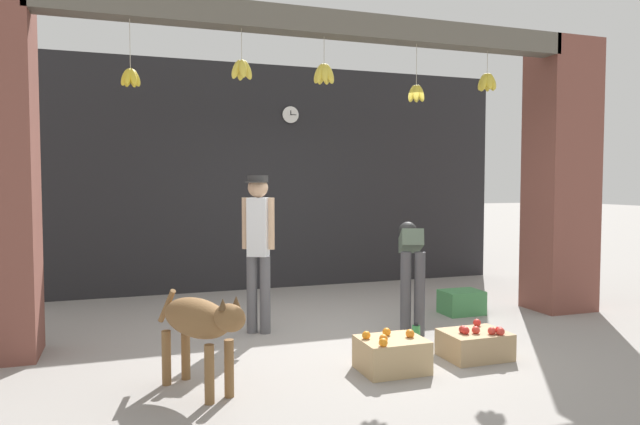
{
  "coord_description": "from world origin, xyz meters",
  "views": [
    {
      "loc": [
        -1.96,
        -5.32,
        1.56
      ],
      "look_at": [
        0.0,
        0.42,
        1.24
      ],
      "focal_mm": 32.0,
      "sensor_mm": 36.0,
      "label": 1
    }
  ],
  "objects_px": {
    "worker_stooping": "(411,259)",
    "produce_box_green": "(461,302)",
    "shopkeeper": "(258,241)",
    "dog": "(200,322)",
    "fruit_crate_oranges": "(392,354)",
    "wall_clock": "(290,115)",
    "water_bottle": "(416,336)",
    "fruit_crate_apples": "(475,344)"
  },
  "relations": [
    {
      "from": "dog",
      "to": "worker_stooping",
      "type": "xyz_separation_m",
      "value": [
        2.34,
        1.12,
        0.22
      ]
    },
    {
      "from": "produce_box_green",
      "to": "water_bottle",
      "type": "distance_m",
      "value": 1.58
    },
    {
      "from": "shopkeeper",
      "to": "worker_stooping",
      "type": "height_order",
      "value": "shopkeeper"
    },
    {
      "from": "shopkeeper",
      "to": "fruit_crate_oranges",
      "type": "height_order",
      "value": "shopkeeper"
    },
    {
      "from": "dog",
      "to": "produce_box_green",
      "type": "distance_m",
      "value": 3.62
    },
    {
      "from": "dog",
      "to": "fruit_crate_apples",
      "type": "height_order",
      "value": "dog"
    },
    {
      "from": "fruit_crate_oranges",
      "to": "fruit_crate_apples",
      "type": "distance_m",
      "value": 0.86
    },
    {
      "from": "worker_stooping",
      "to": "produce_box_green",
      "type": "height_order",
      "value": "worker_stooping"
    },
    {
      "from": "water_bottle",
      "to": "wall_clock",
      "type": "distance_m",
      "value": 4.16
    },
    {
      "from": "water_bottle",
      "to": "wall_clock",
      "type": "xyz_separation_m",
      "value": [
        -0.26,
        3.37,
        2.44
      ]
    },
    {
      "from": "water_bottle",
      "to": "wall_clock",
      "type": "height_order",
      "value": "wall_clock"
    },
    {
      "from": "dog",
      "to": "worker_stooping",
      "type": "height_order",
      "value": "worker_stooping"
    },
    {
      "from": "produce_box_green",
      "to": "wall_clock",
      "type": "xyz_separation_m",
      "value": [
        -1.44,
        2.31,
        2.41
      ]
    },
    {
      "from": "water_bottle",
      "to": "wall_clock",
      "type": "relative_size",
      "value": 0.92
    },
    {
      "from": "wall_clock",
      "to": "fruit_crate_oranges",
      "type": "bearing_deg",
      "value": -93.64
    },
    {
      "from": "fruit_crate_apples",
      "to": "produce_box_green",
      "type": "bearing_deg",
      "value": 61.04
    },
    {
      "from": "fruit_crate_oranges",
      "to": "fruit_crate_apples",
      "type": "bearing_deg",
      "value": 5.26
    },
    {
      "from": "shopkeeper",
      "to": "produce_box_green",
      "type": "xyz_separation_m",
      "value": [
        2.46,
        0.06,
        -0.82
      ]
    },
    {
      "from": "fruit_crate_oranges",
      "to": "water_bottle",
      "type": "xyz_separation_m",
      "value": [
        0.51,
        0.52,
        -0.03
      ]
    },
    {
      "from": "worker_stooping",
      "to": "fruit_crate_oranges",
      "type": "height_order",
      "value": "worker_stooping"
    },
    {
      "from": "fruit_crate_apples",
      "to": "wall_clock",
      "type": "relative_size",
      "value": 2.18
    },
    {
      "from": "dog",
      "to": "fruit_crate_oranges",
      "type": "distance_m",
      "value": 1.6
    },
    {
      "from": "water_bottle",
      "to": "fruit_crate_oranges",
      "type": "bearing_deg",
      "value": -134.25
    },
    {
      "from": "wall_clock",
      "to": "water_bottle",
      "type": "bearing_deg",
      "value": -85.54
    },
    {
      "from": "fruit_crate_apples",
      "to": "produce_box_green",
      "type": "xyz_separation_m",
      "value": [
        0.83,
        1.5,
        0.01
      ]
    },
    {
      "from": "shopkeeper",
      "to": "worker_stooping",
      "type": "distance_m",
      "value": 1.62
    },
    {
      "from": "worker_stooping",
      "to": "fruit_crate_apples",
      "type": "bearing_deg",
      "value": -62.77
    },
    {
      "from": "shopkeeper",
      "to": "dog",
      "type": "bearing_deg",
      "value": 90.83
    },
    {
      "from": "worker_stooping",
      "to": "fruit_crate_oranges",
      "type": "relative_size",
      "value": 2.09
    },
    {
      "from": "wall_clock",
      "to": "produce_box_green",
      "type": "bearing_deg",
      "value": -58.07
    },
    {
      "from": "produce_box_green",
      "to": "water_bottle",
      "type": "height_order",
      "value": "produce_box_green"
    },
    {
      "from": "dog",
      "to": "fruit_crate_apples",
      "type": "relative_size",
      "value": 1.75
    },
    {
      "from": "fruit_crate_oranges",
      "to": "wall_clock",
      "type": "relative_size",
      "value": 2.08
    },
    {
      "from": "shopkeeper",
      "to": "worker_stooping",
      "type": "relative_size",
      "value": 1.46
    },
    {
      "from": "shopkeeper",
      "to": "fruit_crate_apples",
      "type": "distance_m",
      "value": 2.33
    },
    {
      "from": "dog",
      "to": "shopkeeper",
      "type": "bearing_deg",
      "value": 124.43
    },
    {
      "from": "dog",
      "to": "wall_clock",
      "type": "height_order",
      "value": "wall_clock"
    },
    {
      "from": "fruit_crate_apples",
      "to": "water_bottle",
      "type": "height_order",
      "value": "fruit_crate_apples"
    },
    {
      "from": "produce_box_green",
      "to": "wall_clock",
      "type": "relative_size",
      "value": 1.83
    },
    {
      "from": "worker_stooping",
      "to": "produce_box_green",
      "type": "xyz_separation_m",
      "value": [
        0.91,
        0.43,
        -0.61
      ]
    },
    {
      "from": "fruit_crate_apples",
      "to": "dog",
      "type": "bearing_deg",
      "value": -178.69
    },
    {
      "from": "dog",
      "to": "wall_clock",
      "type": "distance_m",
      "value": 4.72
    }
  ]
}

